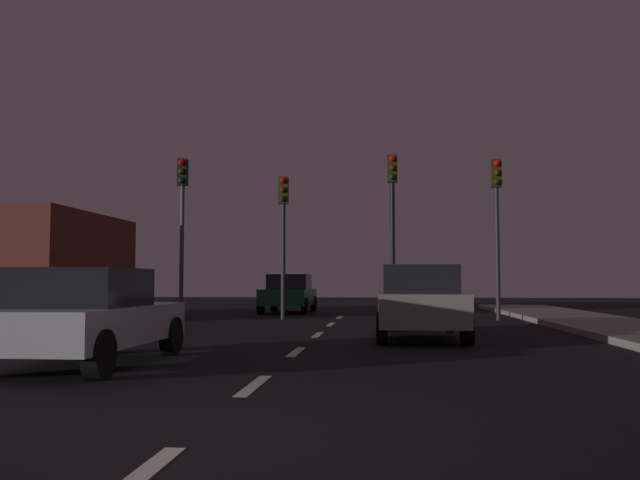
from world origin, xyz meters
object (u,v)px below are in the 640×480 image
Objects in this scene: car_stopped_ahead at (419,302)px; car_oncoming_far at (289,293)px; traffic_signal_center_right at (393,205)px; traffic_signal_far_right at (497,208)px; car_adjacent_lane at (86,316)px; traffic_signal_far_left at (182,207)px; traffic_signal_center_left at (283,219)px.

car_stopped_ahead reaches higher than car_oncoming_far.
car_oncoming_far is at bearing 130.31° from traffic_signal_center_right.
traffic_signal_center_right is 6.98m from car_oncoming_far.
traffic_signal_far_right reaches higher than car_adjacent_lane.
traffic_signal_far_left is at bearing 180.00° from traffic_signal_far_right.
car_oncoming_far is at bearing 96.00° from traffic_signal_center_left.
traffic_signal_center_right is at bearing 0.00° from traffic_signal_far_left.
car_adjacent_lane is at bearing -91.99° from car_oncoming_far.
traffic_signal_center_left is 1.19× the size of car_adjacent_lane.
car_stopped_ahead is at bearing -68.57° from car_oncoming_far.
traffic_signal_center_right is 3.32m from traffic_signal_far_right.
traffic_signal_far_left is 12.68m from car_adjacent_lane.
car_oncoming_far reaches higher than car_adjacent_lane.
traffic_signal_far_left is at bearing -121.17° from car_oncoming_far.
traffic_signal_far_left reaches higher than car_adjacent_lane.
traffic_signal_center_right reaches higher than traffic_signal_far_left.
traffic_signal_center_right reaches higher than car_adjacent_lane.
traffic_signal_far_left is at bearing 179.98° from traffic_signal_center_left.
traffic_signal_center_right is at bearing 68.86° from car_adjacent_lane.
traffic_signal_far_left is 1.35× the size of car_oncoming_far.
car_adjacent_lane is 0.99× the size of car_oncoming_far.
traffic_signal_far_left is 1.14× the size of traffic_signal_center_left.
traffic_signal_center_right reaches higher than traffic_signal_far_right.
car_stopped_ahead is at bearing -42.32° from traffic_signal_far_left.
traffic_signal_center_left is 5.47m from car_oncoming_far.
car_stopped_ahead is 1.10× the size of car_adjacent_lane.
car_oncoming_far is at bearing 58.83° from traffic_signal_far_left.
car_adjacent_lane is (2.33, -12.09, -3.00)m from traffic_signal_far_left.
traffic_signal_center_left is 1.19× the size of car_oncoming_far.
traffic_signal_far_left is 1.36× the size of car_adjacent_lane.
car_stopped_ahead is at bearing 45.70° from car_adjacent_lane.
traffic_signal_center_right is 1.36× the size of car_adjacent_lane.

